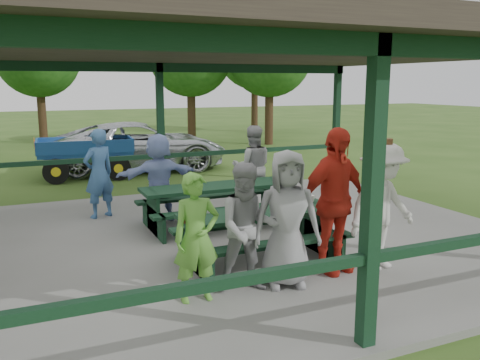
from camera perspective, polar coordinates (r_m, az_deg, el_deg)
name	(u,v)px	position (r m, az deg, el deg)	size (l,w,h in m)	color
ground	(223,244)	(8.59, -1.92, -7.23)	(90.00, 90.00, 0.00)	#2F5019
concrete_slab	(223,241)	(8.57, -1.92, -6.91)	(10.00, 8.00, 0.10)	slate
pavilion_structure	(222,50)	(8.18, -2.06, 14.38)	(10.60, 8.60, 3.24)	black
picnic_table_near	(260,230)	(7.41, 2.21, -5.61)	(2.35, 1.39, 0.75)	black
picnic_table_far	(219,199)	(9.24, -2.36, -2.19)	(2.80, 1.39, 0.75)	black
table_setting	(258,209)	(7.34, 2.02, -3.23)	(2.46, 0.45, 0.10)	white
contestant_green	(196,238)	(6.03, -4.92, -6.47)	(0.57, 0.37, 1.55)	#5EA839
contestant_grey_left	(248,228)	(6.28, 0.93, -5.40)	(0.79, 0.61, 1.62)	gray
contestant_grey_mid	(287,219)	(6.45, 5.28, -4.36)	(0.86, 0.56, 1.75)	gray
contestant_red	(334,201)	(6.98, 10.51, -2.31)	(1.17, 0.49, 1.99)	red
contestant_white_fedora	(382,206)	(7.28, 15.67, -2.85)	(1.22, 0.81, 1.83)	beige
spectator_lblue	(159,177)	(9.61, -9.12, 0.30)	(1.53, 0.49, 1.65)	#889BD2
spectator_blue	(99,174)	(10.08, -15.57, 0.70)	(0.63, 0.41, 1.72)	#396194
spectator_grey	(252,167)	(10.47, 1.39, 1.47)	(0.83, 0.65, 1.72)	gray
pickup_truck	(139,146)	(15.98, -11.22, 3.75)	(2.47, 5.35, 1.49)	silver
farm_trailer	(86,157)	(15.00, -16.93, 2.50)	(3.49, 1.67, 1.22)	navy
tree_left	(38,56)	(24.21, -21.76, 12.82)	(3.60, 3.60, 5.62)	black
tree_mid	(190,55)	(22.68, -5.58, 13.81)	(3.63, 3.63, 5.68)	black
tree_right	(270,55)	(22.26, 3.35, 13.85)	(3.62, 3.62, 5.66)	black
tree_far_right	(255,52)	(28.28, 1.68, 14.18)	(4.06, 4.06, 6.35)	black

